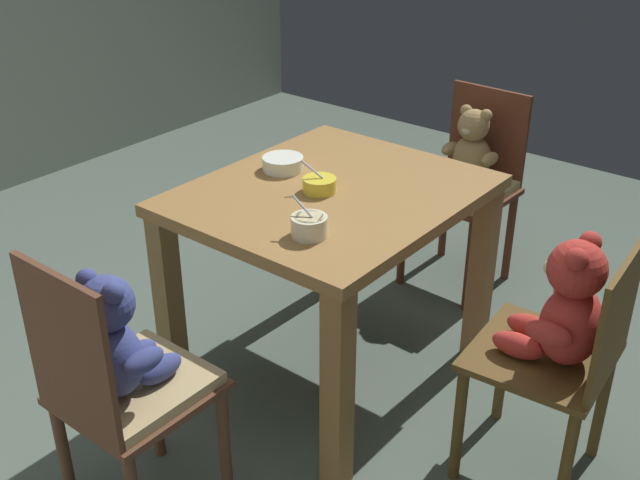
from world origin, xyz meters
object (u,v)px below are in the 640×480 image
at_px(teddy_chair_near_right, 468,171).
at_px(teddy_chair_near_left, 119,367).
at_px(teddy_chair_near_front, 564,326).
at_px(porridge_bowl_white_far_center, 283,163).
at_px(porridge_bowl_cream_near_left, 309,226).
at_px(porridge_bowl_yellow_center, 319,185).
at_px(dining_table, 331,226).

bearing_deg(teddy_chair_near_right, teddy_chair_near_left, 1.01).
bearing_deg(teddy_chair_near_front, teddy_chair_near_right, -52.78).
bearing_deg(porridge_bowl_white_far_center, porridge_bowl_cream_near_left, -130.31).
bearing_deg(teddy_chair_near_front, porridge_bowl_yellow_center, -2.20).
relative_size(dining_table, teddy_chair_near_front, 1.17).
relative_size(teddy_chair_near_front, porridge_bowl_white_far_center, 5.74).
bearing_deg(porridge_bowl_cream_near_left, teddy_chair_near_front, -66.29).
distance_m(teddy_chair_near_right, porridge_bowl_yellow_center, 1.01).
xyz_separation_m(teddy_chair_near_right, porridge_bowl_white_far_center, (-0.91, 0.27, 0.25)).
bearing_deg(teddy_chair_near_right, dining_table, 0.15).
distance_m(porridge_bowl_cream_near_left, porridge_bowl_white_far_center, 0.53).
relative_size(teddy_chair_near_right, porridge_bowl_cream_near_left, 7.22).
height_order(dining_table, teddy_chair_near_front, teddy_chair_near_front).
relative_size(teddy_chair_near_front, porridge_bowl_cream_near_left, 7.10).
bearing_deg(teddy_chair_near_front, porridge_bowl_white_far_center, -6.17).
xyz_separation_m(teddy_chair_near_left, porridge_bowl_yellow_center, (0.89, 0.02, 0.23)).
distance_m(teddy_chair_near_left, teddy_chair_near_right, 1.86).
relative_size(porridge_bowl_yellow_center, porridge_bowl_white_far_center, 0.81).
bearing_deg(porridge_bowl_white_far_center, teddy_chair_near_front, -91.65).
distance_m(teddy_chair_near_left, porridge_bowl_white_far_center, 1.01).
distance_m(porridge_bowl_yellow_center, porridge_bowl_cream_near_left, 0.33).
bearing_deg(teddy_chair_near_left, teddy_chair_near_right, -0.83).
distance_m(teddy_chair_near_right, teddy_chair_near_front, 1.26).
xyz_separation_m(teddy_chair_near_left, porridge_bowl_cream_near_left, (0.62, -0.16, 0.24)).
height_order(teddy_chair_near_left, teddy_chair_near_front, teddy_chair_near_left).
distance_m(porridge_bowl_yellow_center, porridge_bowl_white_far_center, 0.23).
height_order(porridge_bowl_cream_near_left, porridge_bowl_white_far_center, porridge_bowl_cream_near_left).
xyz_separation_m(dining_table, teddy_chair_near_right, (0.93, -0.03, -0.09)).
height_order(teddy_chair_near_right, porridge_bowl_cream_near_left, porridge_bowl_cream_near_left).
bearing_deg(porridge_bowl_yellow_center, porridge_bowl_cream_near_left, -146.71).
relative_size(teddy_chair_near_left, porridge_bowl_white_far_center, 6.17).
relative_size(teddy_chair_near_left, teddy_chair_near_front, 1.07).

